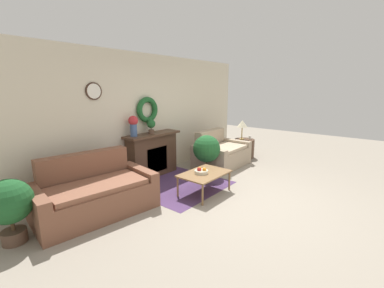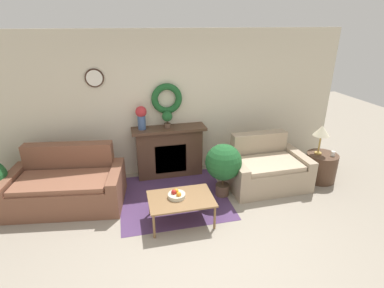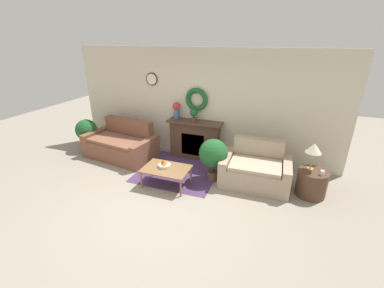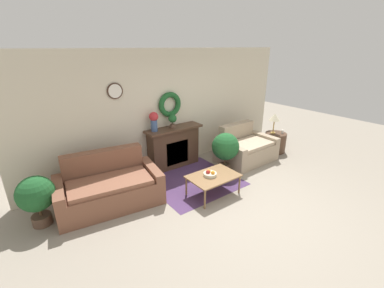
# 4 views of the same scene
# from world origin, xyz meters

# --- Properties ---
(ground_plane) EXTENTS (16.00, 16.00, 0.00)m
(ground_plane) POSITION_xyz_m (0.00, 0.00, 0.00)
(ground_plane) COLOR gray
(floor_rug) EXTENTS (1.80, 1.75, 0.01)m
(floor_rug) POSITION_xyz_m (-0.15, 1.43, 0.00)
(floor_rug) COLOR #4C335B
(floor_rug) RESTS_ON ground_plane
(wall_back) EXTENTS (6.80, 0.19, 2.70)m
(wall_back) POSITION_xyz_m (-0.01, 2.48, 1.36)
(wall_back) COLOR beige
(wall_back) RESTS_ON ground_plane
(fireplace) EXTENTS (1.37, 0.41, 0.98)m
(fireplace) POSITION_xyz_m (-0.07, 2.27, 0.50)
(fireplace) COLOR #4C3323
(fireplace) RESTS_ON ground_plane
(couch_left) EXTENTS (1.91, 1.23, 0.93)m
(couch_left) POSITION_xyz_m (-1.87, 1.66, 0.32)
(couch_left) COLOR brown
(couch_left) RESTS_ON ground_plane
(loveseat_right) EXTENTS (1.42, 0.99, 0.89)m
(loveseat_right) POSITION_xyz_m (1.57, 1.50, 0.31)
(loveseat_right) COLOR tan
(loveseat_right) RESTS_ON ground_plane
(coffee_table) EXTENTS (0.95, 0.65, 0.41)m
(coffee_table) POSITION_xyz_m (-0.15, 0.75, 0.37)
(coffee_table) COLOR olive
(coffee_table) RESTS_ON ground_plane
(fruit_bowl) EXTENTS (0.26, 0.26, 0.12)m
(fruit_bowl) POSITION_xyz_m (-0.21, 0.78, 0.45)
(fruit_bowl) COLOR beige
(fruit_bowl) RESTS_ON coffee_table
(side_table_by_loveseat) EXTENTS (0.56, 0.56, 0.53)m
(side_table_by_loveseat) POSITION_xyz_m (2.66, 1.40, 0.26)
(side_table_by_loveseat) COLOR #4C3323
(side_table_by_loveseat) RESTS_ON ground_plane
(table_lamp) EXTENTS (0.29, 0.29, 0.55)m
(table_lamp) POSITION_xyz_m (2.59, 1.46, 0.97)
(table_lamp) COLOR #B28E42
(table_lamp) RESTS_ON side_table_by_loveseat
(mug) EXTENTS (0.07, 0.07, 0.09)m
(mug) POSITION_xyz_m (2.79, 1.30, 0.57)
(mug) COLOR silver
(mug) RESTS_ON side_table_by_loveseat
(vase_on_mantel_left) EXTENTS (0.20, 0.20, 0.43)m
(vase_on_mantel_left) POSITION_xyz_m (-0.56, 2.28, 1.23)
(vase_on_mantel_left) COLOR #3D5684
(vase_on_mantel_left) RESTS_ON fireplace
(potted_plant_on_mantel) EXTENTS (0.19, 0.19, 0.31)m
(potted_plant_on_mantel) POSITION_xyz_m (-0.10, 2.26, 1.17)
(potted_plant_on_mantel) COLOR brown
(potted_plant_on_mantel) RESTS_ON fireplace
(potted_plant_floor_by_loveseat) EXTENTS (0.61, 0.61, 0.94)m
(potted_plant_floor_by_loveseat) POSITION_xyz_m (0.69, 1.31, 0.61)
(potted_plant_floor_by_loveseat) COLOR brown
(potted_plant_floor_by_loveseat) RESTS_ON ground_plane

